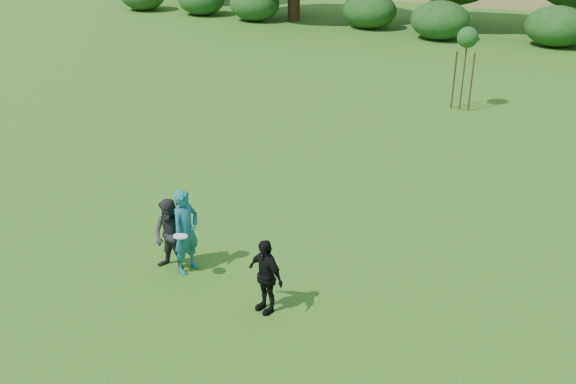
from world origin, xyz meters
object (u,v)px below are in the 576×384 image
at_px(player_black, 265,276).
at_px(player_grey, 171,236).
at_px(player_teal, 186,231).
at_px(sapling, 467,40).

bearing_deg(player_black, player_grey, -169.16).
relative_size(player_teal, player_grey, 1.14).
bearing_deg(player_black, sapling, 108.91).
xyz_separation_m(player_teal, sapling, (1.78, 13.19, 1.55)).
xyz_separation_m(player_teal, player_black, (2.04, -0.41, -0.16)).
height_order(player_teal, sapling, sapling).
bearing_deg(sapling, player_grey, -98.79).
xyz_separation_m(player_teal, player_grey, (-0.28, -0.13, -0.11)).
relative_size(player_grey, player_black, 1.06).
height_order(player_black, sapling, sapling).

